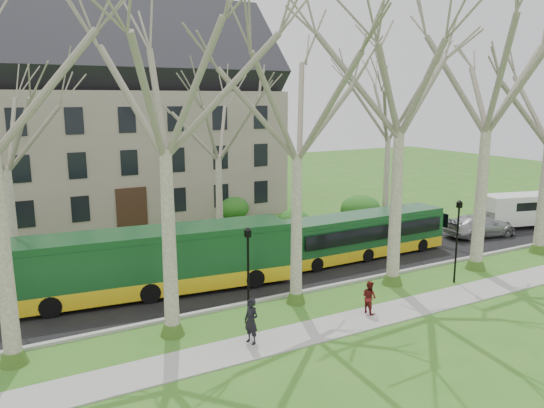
{
  "coord_description": "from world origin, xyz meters",
  "views": [
    {
      "loc": [
        -15.07,
        -19.56,
        9.5
      ],
      "look_at": [
        -2.7,
        3.0,
        4.33
      ],
      "focal_mm": 35.0,
      "sensor_mm": 36.0,
      "label": 1
    }
  ],
  "objects": [
    {
      "name": "sidewalk",
      "position": [
        0.0,
        -2.5,
        0.03
      ],
      "size": [
        70.0,
        2.0,
        0.06
      ],
      "primitive_type": "cube",
      "color": "gray",
      "rests_on": "ground"
    },
    {
      "name": "bus_lead",
      "position": [
        -8.02,
        4.89,
        1.7
      ],
      "size": [
        13.31,
        4.08,
        3.27
      ],
      "primitive_type": null,
      "rotation": [
        0.0,
        0.0,
        -0.1
      ],
      "color": "#13431E",
      "rests_on": "road"
    },
    {
      "name": "curb",
      "position": [
        0.0,
        1.5,
        0.07
      ],
      "size": [
        80.0,
        0.25,
        0.14
      ],
      "primitive_type": "cube",
      "color": "#A5A39E",
      "rests_on": "ground"
    },
    {
      "name": "ground",
      "position": [
        0.0,
        0.0,
        0.0
      ],
      "size": [
        120.0,
        120.0,
        0.0
      ],
      "primitive_type": "plane",
      "color": "#326B1E",
      "rests_on": "ground"
    },
    {
      "name": "pedestrian_a",
      "position": [
        -6.5,
        -2.25,
        0.98
      ],
      "size": [
        0.64,
        0.78,
        1.83
      ],
      "primitive_type": "imported",
      "rotation": [
        0.0,
        0.0,
        -1.23
      ],
      "color": "black",
      "rests_on": "sidewalk"
    },
    {
      "name": "sedan",
      "position": [
        14.69,
        4.77,
        0.81
      ],
      "size": [
        5.41,
        2.81,
        1.5
      ],
      "primitive_type": "imported",
      "rotation": [
        0.0,
        0.0,
        1.43
      ],
      "color": "#9E9EA3",
      "rests_on": "road"
    },
    {
      "name": "building",
      "position": [
        -6.0,
        24.0,
        8.07
      ],
      "size": [
        26.5,
        12.2,
        16.0
      ],
      "color": "gray",
      "rests_on": "ground"
    },
    {
      "name": "tree_row_far",
      "position": [
        -1.33,
        11.0,
        6.0
      ],
      "size": [
        33.0,
        7.0,
        12.0
      ],
      "color": "gray",
      "rests_on": "ground"
    },
    {
      "name": "road",
      "position": [
        0.0,
        5.5,
        0.03
      ],
      "size": [
        80.0,
        8.0,
        0.06
      ],
      "primitive_type": "cube",
      "color": "black",
      "rests_on": "ground"
    },
    {
      "name": "lamp_row",
      "position": [
        -0.0,
        -1.0,
        2.57
      ],
      "size": [
        36.22,
        0.22,
        4.3
      ],
      "color": "black",
      "rests_on": "ground"
    },
    {
      "name": "hedges",
      "position": [
        -4.67,
        14.0,
        1.0
      ],
      "size": [
        30.6,
        8.6,
        2.0
      ],
      "color": "#27631C",
      "rests_on": "ground"
    },
    {
      "name": "bus_follow",
      "position": [
        4.66,
        4.89,
        1.42
      ],
      "size": [
        10.91,
        2.41,
        2.72
      ],
      "primitive_type": null,
      "rotation": [
        0.0,
        0.0,
        0.01
      ],
      "color": "#13431E",
      "rests_on": "road"
    },
    {
      "name": "van_a",
      "position": [
        19.41,
        5.25,
        1.29
      ],
      "size": [
        5.94,
        3.33,
        2.45
      ],
      "primitive_type": null,
      "rotation": [
        0.0,
        0.0,
        -0.24
      ],
      "color": "silver",
      "rests_on": "road"
    },
    {
      "name": "tree_row_verge",
      "position": [
        0.0,
        0.3,
        7.0
      ],
      "size": [
        49.0,
        7.0,
        14.0
      ],
      "color": "gray",
      "rests_on": "ground"
    },
    {
      "name": "pedestrian_b",
      "position": [
        -0.56,
        -2.12,
        0.8
      ],
      "size": [
        0.63,
        0.78,
        1.48
      ],
      "primitive_type": "imported",
      "rotation": [
        0.0,
        0.0,
        1.68
      ],
      "color": "#5B1714",
      "rests_on": "sidewalk"
    }
  ]
}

